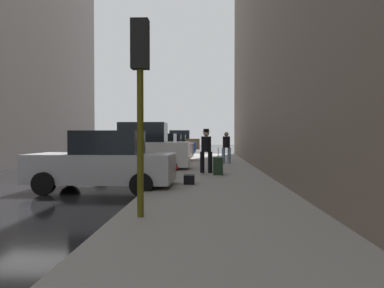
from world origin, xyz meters
name	(u,v)px	position (x,y,z in m)	size (l,w,h in m)	color
ground_plane	(30,186)	(0.00, 0.00, 0.00)	(120.00, 120.00, 0.00)	black
sidewalk	(216,185)	(6.00, 0.00, 0.07)	(4.00, 40.00, 0.15)	gray
parked_silver_sedan	(104,162)	(2.65, -0.86, 0.85)	(4.25, 2.15, 1.79)	#B7BABF
parked_white_van	(140,149)	(2.65, 5.12, 1.03)	(4.61, 2.08, 2.25)	silver
parked_red_hatchback	(157,149)	(2.65, 10.98, 0.85)	(4.27, 2.19, 1.79)	#B2191E
parked_gray_coupe	(166,147)	(2.65, 15.93, 0.85)	(4.27, 2.18, 1.79)	slate
parked_blue_sedan	(173,145)	(2.65, 21.59, 0.85)	(4.24, 2.14, 1.79)	navy
parked_bronze_suv	(178,142)	(2.65, 27.54, 1.03)	(4.61, 2.08, 2.25)	brown
fire_hydrant	(173,167)	(4.45, 2.04, 0.50)	(0.42, 0.22, 0.70)	red
traffic_light	(140,74)	(4.50, -5.04, 2.76)	(0.32, 0.32, 3.60)	#514C0F
pedestrian_with_fedora	(206,148)	(5.67, 3.25, 1.14)	(0.52, 0.45, 1.78)	black
pedestrian_in_jeans	(226,146)	(6.76, 8.64, 1.10)	(0.53, 0.50, 1.71)	#728CB2
rolling_suitcase	(218,166)	(6.14, 2.56, 0.49)	(0.40, 0.59, 1.04)	black
duffel_bag	(189,179)	(5.16, -0.29, 0.29)	(0.32, 0.44, 0.28)	black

